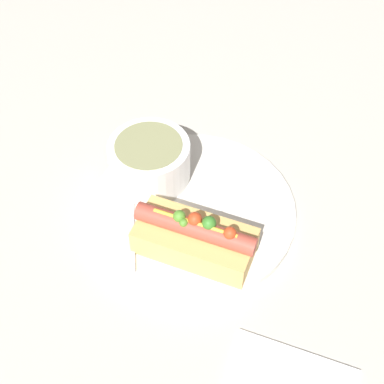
% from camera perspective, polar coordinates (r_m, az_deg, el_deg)
% --- Properties ---
extents(ground_plane, '(4.00, 4.00, 0.00)m').
position_cam_1_polar(ground_plane, '(0.73, 0.00, -2.20)').
color(ground_plane, '#BCB7AD').
extents(dinner_plate, '(0.28, 0.28, 0.01)m').
position_cam_1_polar(dinner_plate, '(0.72, 0.00, -1.89)').
color(dinner_plate, white).
rests_on(dinner_plate, ground_plane).
extents(hot_dog, '(0.16, 0.12, 0.07)m').
position_cam_1_polar(hot_dog, '(0.66, 0.29, -4.91)').
color(hot_dog, '#DBAD60').
rests_on(hot_dog, dinner_plate).
extents(soup_bowl, '(0.11, 0.11, 0.06)m').
position_cam_1_polar(soup_bowl, '(0.73, -4.54, 3.51)').
color(soup_bowl, white).
rests_on(soup_bowl, dinner_plate).
extents(spoon, '(0.03, 0.18, 0.01)m').
position_cam_1_polar(spoon, '(0.74, -6.59, 0.42)').
color(spoon, '#B7B7BC').
rests_on(spoon, dinner_plate).
extents(napkin, '(0.16, 0.13, 0.01)m').
position_cam_1_polar(napkin, '(0.62, 10.52, -19.18)').
color(napkin, white).
rests_on(napkin, ground_plane).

